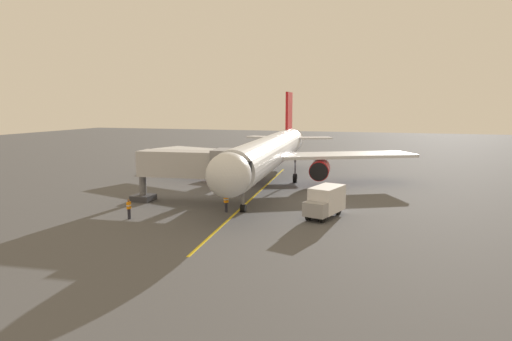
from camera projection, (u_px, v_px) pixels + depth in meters
ground_plane at (289, 182)px, 55.59m from camera, size 220.00×220.00×0.00m
apron_lead_in_line at (255, 195)px, 47.58m from camera, size 3.83×39.86×0.01m
airplane at (271, 152)px, 52.93m from camera, size 34.67×40.35×11.50m
jet_bridge at (196, 165)px, 43.19m from camera, size 11.50×3.82×5.40m
ground_crew_marshaller at (226, 203)px, 39.98m from camera, size 0.45×0.47×1.71m
ground_crew_wing_walker at (129, 209)px, 37.58m from camera, size 0.28×0.42×1.71m
box_truck_near_nose at (182, 158)px, 69.14m from camera, size 3.20×4.97×2.62m
box_truck_portside at (325, 201)px, 38.17m from camera, size 3.16×4.96×2.62m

